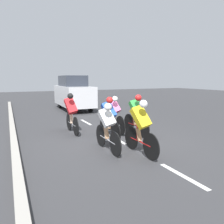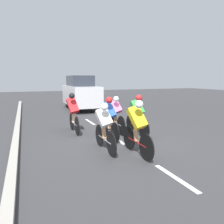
{
  "view_description": "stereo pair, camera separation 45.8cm",
  "coord_description": "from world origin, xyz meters",
  "px_view_note": "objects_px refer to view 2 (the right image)",
  "views": [
    {
      "loc": [
        3.28,
        6.45,
        2.07
      ],
      "look_at": [
        0.15,
        -0.08,
        0.95
      ],
      "focal_mm": 35.0,
      "sensor_mm": 36.0,
      "label": 1
    },
    {
      "loc": [
        2.86,
        6.63,
        2.07
      ],
      "look_at": [
        0.15,
        -0.08,
        0.95
      ],
      "focal_mm": 35.0,
      "sensor_mm": 36.0,
      "label": 2
    }
  ],
  "objects_px": {
    "cyclist_green": "(137,114)",
    "cyclist_red": "(73,112)",
    "cyclist_pink": "(116,114)",
    "support_car": "(81,93)",
    "cyclist_blue": "(109,117)",
    "cyclist_white": "(104,126)",
    "cyclist_yellow": "(137,127)"
  },
  "relations": [
    {
      "from": "cyclist_blue",
      "to": "cyclist_green",
      "type": "bearing_deg",
      "value": -178.24
    },
    {
      "from": "cyclist_red",
      "to": "cyclist_blue",
      "type": "xyz_separation_m",
      "value": [
        -0.94,
        1.34,
        -0.02
      ]
    },
    {
      "from": "support_car",
      "to": "cyclist_pink",
      "type": "bearing_deg",
      "value": 87.36
    },
    {
      "from": "cyclist_white",
      "to": "cyclist_blue",
      "type": "height_order",
      "value": "cyclist_blue"
    },
    {
      "from": "cyclist_white",
      "to": "support_car",
      "type": "bearing_deg",
      "value": -99.6
    },
    {
      "from": "cyclist_green",
      "to": "cyclist_yellow",
      "type": "height_order",
      "value": "cyclist_yellow"
    },
    {
      "from": "cyclist_white",
      "to": "cyclist_green",
      "type": "height_order",
      "value": "cyclist_green"
    },
    {
      "from": "cyclist_white",
      "to": "cyclist_yellow",
      "type": "xyz_separation_m",
      "value": [
        -0.69,
        0.64,
        0.05
      ]
    },
    {
      "from": "cyclist_white",
      "to": "cyclist_blue",
      "type": "bearing_deg",
      "value": -117.22
    },
    {
      "from": "cyclist_white",
      "to": "cyclist_red",
      "type": "bearing_deg",
      "value": -81.97
    },
    {
      "from": "support_car",
      "to": "cyclist_green",
      "type": "bearing_deg",
      "value": 91.85
    },
    {
      "from": "cyclist_yellow",
      "to": "support_car",
      "type": "bearing_deg",
      "value": -94.68
    },
    {
      "from": "cyclist_green",
      "to": "support_car",
      "type": "height_order",
      "value": "support_car"
    },
    {
      "from": "cyclist_white",
      "to": "cyclist_blue",
      "type": "distance_m",
      "value": 1.29
    },
    {
      "from": "cyclist_pink",
      "to": "cyclist_yellow",
      "type": "distance_m",
      "value": 2.55
    },
    {
      "from": "cyclist_pink",
      "to": "support_car",
      "type": "distance_m",
      "value": 6.71
    },
    {
      "from": "cyclist_white",
      "to": "cyclist_pink",
      "type": "xyz_separation_m",
      "value": [
        -1.14,
        -1.87,
        -0.01
      ]
    },
    {
      "from": "cyclist_pink",
      "to": "cyclist_yellow",
      "type": "xyz_separation_m",
      "value": [
        0.45,
        2.51,
        0.06
      ]
    },
    {
      "from": "cyclist_yellow",
      "to": "cyclist_blue",
      "type": "bearing_deg",
      "value": -86.76
    },
    {
      "from": "cyclist_blue",
      "to": "support_car",
      "type": "height_order",
      "value": "support_car"
    },
    {
      "from": "cyclist_pink",
      "to": "support_car",
      "type": "bearing_deg",
      "value": -92.64
    },
    {
      "from": "cyclist_pink",
      "to": "support_car",
      "type": "height_order",
      "value": "support_car"
    },
    {
      "from": "cyclist_green",
      "to": "support_car",
      "type": "relative_size",
      "value": 0.41
    },
    {
      "from": "cyclist_blue",
      "to": "cyclist_pink",
      "type": "distance_m",
      "value": 0.9
    },
    {
      "from": "cyclist_green",
      "to": "cyclist_yellow",
      "type": "relative_size",
      "value": 1.02
    },
    {
      "from": "cyclist_pink",
      "to": "cyclist_blue",
      "type": "bearing_deg",
      "value": 52.77
    },
    {
      "from": "cyclist_red",
      "to": "cyclist_green",
      "type": "height_order",
      "value": "cyclist_red"
    },
    {
      "from": "cyclist_green",
      "to": "support_car",
      "type": "xyz_separation_m",
      "value": [
        0.24,
        -7.38,
        0.32
      ]
    },
    {
      "from": "cyclist_red",
      "to": "cyclist_yellow",
      "type": "xyz_separation_m",
      "value": [
        -1.05,
        3.13,
        -0.01
      ]
    },
    {
      "from": "cyclist_red",
      "to": "cyclist_yellow",
      "type": "height_order",
      "value": "cyclist_red"
    },
    {
      "from": "cyclist_green",
      "to": "cyclist_red",
      "type": "bearing_deg",
      "value": -32.67
    },
    {
      "from": "cyclist_green",
      "to": "support_car",
      "type": "bearing_deg",
      "value": -88.15
    }
  ]
}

